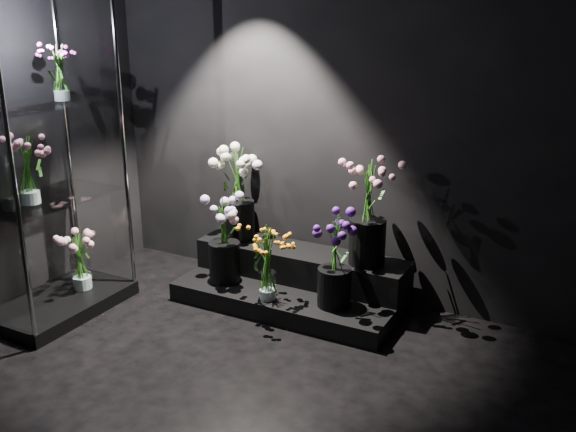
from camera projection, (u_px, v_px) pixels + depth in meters
The scene contains 12 objects.
floor at pixel (189, 425), 3.47m from camera, with size 4.00×4.00×0.00m, color black.
wall_back at pixel (342, 115), 4.72m from camera, with size 4.00×4.00×0.00m, color black.
display_riser at pixel (295, 281), 4.92m from camera, with size 1.69×0.75×0.38m.
display_case at pixel (44, 164), 4.45m from camera, with size 0.61×1.02×2.25m.
bouquet_orange_bells at pixel (267, 263), 4.56m from camera, with size 0.29×0.29×0.55m.
bouquet_lilac at pixel (224, 235), 4.84m from camera, with size 0.37×0.37×0.65m.
bouquet_purple at pixel (335, 257), 4.44m from camera, with size 0.35×0.35×0.66m.
bouquet_cream_roses at pixel (238, 188), 5.07m from camera, with size 0.47×0.47×0.74m.
bouquet_pink_roses at pixel (368, 207), 4.55m from camera, with size 0.41×0.41×0.76m.
bouquet_case_pink at pixel (27, 168), 4.31m from camera, with size 0.34×0.34×0.47m.
bouquet_case_magenta at pixel (59, 71), 4.39m from camera, with size 0.30×0.30×0.38m.
bouquet_case_base_pink at pixel (80, 259), 4.84m from camera, with size 0.38×0.38×0.46m.
Camera 1 is at (1.85, -2.35, 2.15)m, focal length 40.00 mm.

